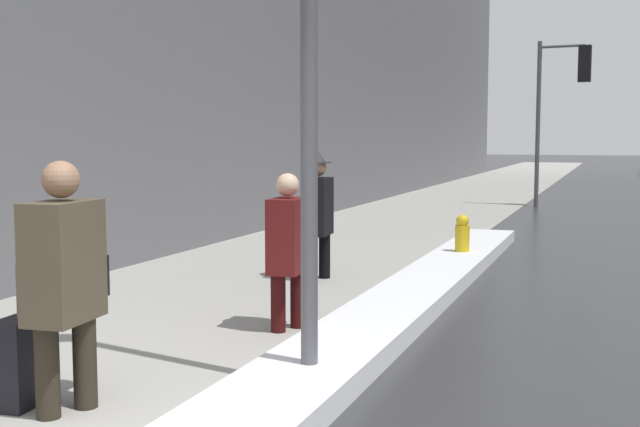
{
  "coord_description": "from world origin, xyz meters",
  "views": [
    {
      "loc": [
        2.25,
        -3.13,
        1.78
      ],
      "look_at": [
        -0.4,
        4.0,
        1.05
      ],
      "focal_mm": 45.0,
      "sensor_mm": 36.0,
      "label": 1
    }
  ],
  "objects_px": {
    "fire_hydrant": "(462,240)",
    "pedestrian_in_fedora": "(318,210)",
    "traffic_light_near": "(566,87)",
    "pedestrian_with_shoulder_bag": "(65,275)",
    "rolling_suitcase": "(21,363)",
    "pedestrian_nearside": "(288,244)"
  },
  "relations": [
    {
      "from": "traffic_light_near",
      "to": "rolling_suitcase",
      "type": "height_order",
      "value": "traffic_light_near"
    },
    {
      "from": "traffic_light_near",
      "to": "pedestrian_with_shoulder_bag",
      "type": "bearing_deg",
      "value": -91.84
    },
    {
      "from": "pedestrian_with_shoulder_bag",
      "to": "rolling_suitcase",
      "type": "distance_m",
      "value": 0.7
    },
    {
      "from": "pedestrian_nearside",
      "to": "traffic_light_near",
      "type": "bearing_deg",
      "value": 168.96
    },
    {
      "from": "traffic_light_near",
      "to": "pedestrian_with_shoulder_bag",
      "type": "height_order",
      "value": "traffic_light_near"
    },
    {
      "from": "pedestrian_nearside",
      "to": "pedestrian_with_shoulder_bag",
      "type": "bearing_deg",
      "value": -15.69
    },
    {
      "from": "pedestrian_in_fedora",
      "to": "traffic_light_near",
      "type": "bearing_deg",
      "value": 164.6
    },
    {
      "from": "pedestrian_with_shoulder_bag",
      "to": "pedestrian_in_fedora",
      "type": "bearing_deg",
      "value": 177.03
    },
    {
      "from": "pedestrian_nearside",
      "to": "fire_hydrant",
      "type": "height_order",
      "value": "pedestrian_nearside"
    },
    {
      "from": "traffic_light_near",
      "to": "pedestrian_with_shoulder_bag",
      "type": "distance_m",
      "value": 17.3
    },
    {
      "from": "traffic_light_near",
      "to": "fire_hydrant",
      "type": "xyz_separation_m",
      "value": [
        -0.71,
        -10.09,
        -2.69
      ]
    },
    {
      "from": "rolling_suitcase",
      "to": "pedestrian_nearside",
      "type": "bearing_deg",
      "value": 156.8
    },
    {
      "from": "pedestrian_with_shoulder_bag",
      "to": "pedestrian_nearside",
      "type": "relative_size",
      "value": 1.12
    },
    {
      "from": "traffic_light_near",
      "to": "rolling_suitcase",
      "type": "relative_size",
      "value": 4.41
    },
    {
      "from": "pedestrian_in_fedora",
      "to": "rolling_suitcase",
      "type": "bearing_deg",
      "value": -7.02
    },
    {
      "from": "pedestrian_in_fedora",
      "to": "pedestrian_with_shoulder_bag",
      "type": "bearing_deg",
      "value": -2.97
    },
    {
      "from": "fire_hydrant",
      "to": "rolling_suitcase",
      "type": "bearing_deg",
      "value": -103.11
    },
    {
      "from": "pedestrian_nearside",
      "to": "fire_hydrant",
      "type": "relative_size",
      "value": 2.07
    },
    {
      "from": "pedestrian_with_shoulder_bag",
      "to": "rolling_suitcase",
      "type": "xyz_separation_m",
      "value": [
        -0.36,
        -0.02,
        -0.6
      ]
    },
    {
      "from": "fire_hydrant",
      "to": "pedestrian_in_fedora",
      "type": "bearing_deg",
      "value": -127.82
    },
    {
      "from": "pedestrian_nearside",
      "to": "fire_hydrant",
      "type": "distance_m",
      "value": 4.52
    },
    {
      "from": "traffic_light_near",
      "to": "pedestrian_nearside",
      "type": "relative_size",
      "value": 2.89
    }
  ]
}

